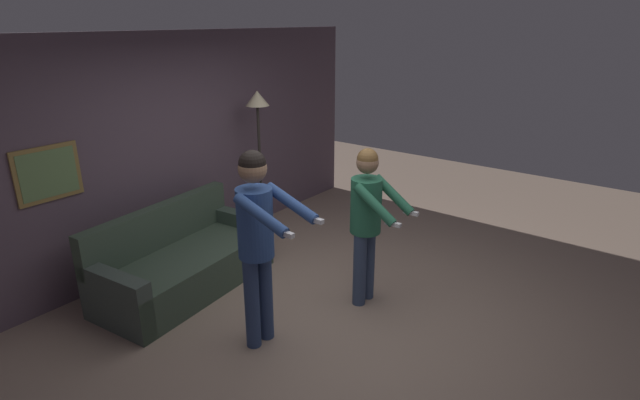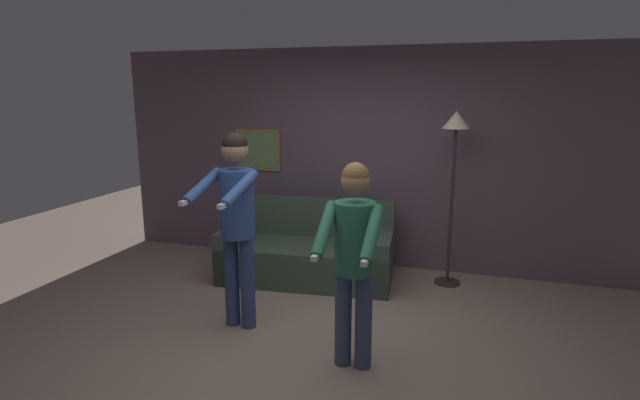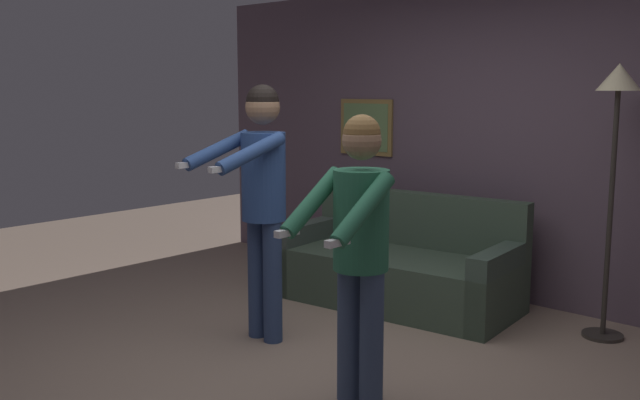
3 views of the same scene
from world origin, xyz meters
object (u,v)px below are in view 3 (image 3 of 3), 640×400
object	(u,v)px
person_standing_left	(261,187)
person_standing_right	(359,236)
torchiere_lamp	(616,120)
couch	(399,270)

from	to	relation	value
person_standing_left	person_standing_right	size ratio (longest dim) A/B	1.10
torchiere_lamp	person_standing_right	distance (m)	2.15
couch	torchiere_lamp	bearing A→B (deg)	11.31
couch	person_standing_right	xyz separation A→B (m)	(0.93, -1.68, 0.67)
torchiere_lamp	person_standing_right	size ratio (longest dim) A/B	1.19
torchiere_lamp	person_standing_right	bearing A→B (deg)	-106.94
couch	person_standing_left	world-z (taller)	person_standing_left
couch	person_standing_right	world-z (taller)	person_standing_right
couch	torchiere_lamp	size ratio (longest dim) A/B	1.04
couch	person_standing_right	size ratio (longest dim) A/B	1.24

